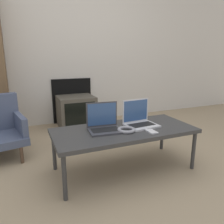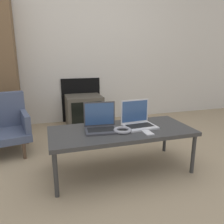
{
  "view_description": "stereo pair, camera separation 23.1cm",
  "coord_description": "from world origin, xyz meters",
  "px_view_note": "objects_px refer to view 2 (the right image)",
  "views": [
    {
      "loc": [
        -0.87,
        -1.57,
        1.09
      ],
      "look_at": [
        0.0,
        0.49,
        0.51
      ],
      "focal_mm": 35.0,
      "sensor_mm": 36.0,
      "label": 1
    },
    {
      "loc": [
        -0.66,
        -1.65,
        1.09
      ],
      "look_at": [
        0.0,
        0.49,
        0.51
      ],
      "focal_mm": 35.0,
      "sensor_mm": 36.0,
      "label": 2
    }
  ],
  "objects_px": {
    "laptop_left": "(101,124)",
    "armchair": "(2,123)",
    "laptop_right": "(138,120)",
    "phone": "(148,133)",
    "headphones": "(122,130)",
    "tv": "(84,110)"
  },
  "relations": [
    {
      "from": "laptop_left",
      "to": "armchair",
      "type": "distance_m",
      "value": 1.27
    },
    {
      "from": "laptop_left",
      "to": "laptop_right",
      "type": "height_order",
      "value": "same"
    },
    {
      "from": "laptop_right",
      "to": "phone",
      "type": "distance_m",
      "value": 0.23
    },
    {
      "from": "laptop_right",
      "to": "headphones",
      "type": "bearing_deg",
      "value": -153.83
    },
    {
      "from": "laptop_right",
      "to": "armchair",
      "type": "relative_size",
      "value": 0.47
    },
    {
      "from": "tv",
      "to": "laptop_left",
      "type": "bearing_deg",
      "value": -93.79
    },
    {
      "from": "laptop_right",
      "to": "phone",
      "type": "bearing_deg",
      "value": -93.56
    },
    {
      "from": "phone",
      "to": "laptop_right",
      "type": "bearing_deg",
      "value": 90.71
    },
    {
      "from": "armchair",
      "to": "laptop_left",
      "type": "bearing_deg",
      "value": -49.88
    },
    {
      "from": "tv",
      "to": "headphones",
      "type": "bearing_deg",
      "value": -87.29
    },
    {
      "from": "phone",
      "to": "headphones",
      "type": "bearing_deg",
      "value": 153.21
    },
    {
      "from": "headphones",
      "to": "phone",
      "type": "bearing_deg",
      "value": -26.79
    },
    {
      "from": "headphones",
      "to": "armchair",
      "type": "relative_size",
      "value": 0.25
    },
    {
      "from": "phone",
      "to": "tv",
      "type": "height_order",
      "value": "tv"
    },
    {
      "from": "headphones",
      "to": "tv",
      "type": "height_order",
      "value": "tv"
    },
    {
      "from": "laptop_right",
      "to": "phone",
      "type": "height_order",
      "value": "laptop_right"
    },
    {
      "from": "headphones",
      "to": "laptop_left",
      "type": "bearing_deg",
      "value": 145.92
    },
    {
      "from": "laptop_left",
      "to": "laptop_right",
      "type": "bearing_deg",
      "value": 5.54
    },
    {
      "from": "headphones",
      "to": "armchair",
      "type": "xyz_separation_m",
      "value": [
        -1.16,
        0.9,
        -0.1
      ]
    },
    {
      "from": "laptop_left",
      "to": "tv",
      "type": "bearing_deg",
      "value": 91.74
    },
    {
      "from": "laptop_right",
      "to": "tv",
      "type": "xyz_separation_m",
      "value": [
        -0.28,
        1.49,
        -0.24
      ]
    },
    {
      "from": "laptop_right",
      "to": "armchair",
      "type": "distance_m",
      "value": 1.58
    }
  ]
}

